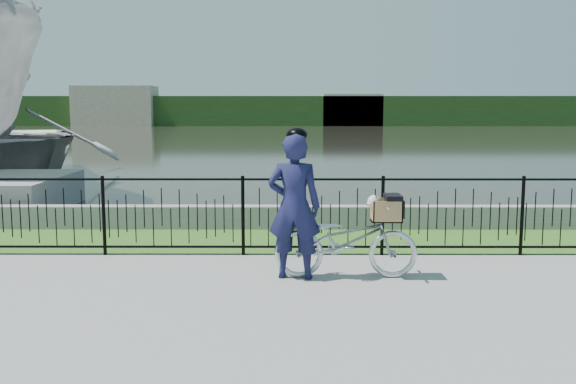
{
  "coord_description": "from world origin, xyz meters",
  "views": [
    {
      "loc": [
        -0.33,
        -7.45,
        2.16
      ],
      "look_at": [
        -0.35,
        1.0,
        1.0
      ],
      "focal_mm": 40.0,
      "sensor_mm": 36.0,
      "label": 1
    }
  ],
  "objects": [
    {
      "name": "bicycle_rig",
      "position": [
        0.39,
        0.4,
        0.48
      ],
      "size": [
        1.78,
        0.62,
        1.07
      ],
      "color": "silver",
      "rests_on": "ground"
    },
    {
      "name": "far_building_right",
      "position": [
        6.0,
        58.5,
        1.6
      ],
      "size": [
        6.0,
        3.0,
        3.2
      ],
      "primitive_type": "cube",
      "color": "#A99E87",
      "rests_on": "ground"
    },
    {
      "name": "cyclist",
      "position": [
        -0.27,
        0.38,
        0.93
      ],
      "size": [
        0.7,
        0.5,
        1.88
      ],
      "color": "#16183E",
      "rests_on": "ground"
    },
    {
      "name": "ground",
      "position": [
        0.0,
        0.0,
        0.0
      ],
      "size": [
        120.0,
        120.0,
        0.0
      ],
      "primitive_type": "plane",
      "color": "gray",
      "rests_on": "ground"
    },
    {
      "name": "grass_strip",
      "position": [
        0.0,
        2.6,
        0.0
      ],
      "size": [
        60.0,
        2.0,
        0.01
      ],
      "primitive_type": "cube",
      "color": "#35601E",
      "rests_on": "ground"
    },
    {
      "name": "far_building_left",
      "position": [
        -18.0,
        58.0,
        2.0
      ],
      "size": [
        8.0,
        4.0,
        4.0
      ],
      "primitive_type": "cube",
      "color": "#A99E87",
      "rests_on": "ground"
    },
    {
      "name": "water",
      "position": [
        0.0,
        33.0,
        0.0
      ],
      "size": [
        120.0,
        120.0,
        0.0
      ],
      "primitive_type": "plane",
      "color": "#26261D",
      "rests_on": "ground"
    },
    {
      "name": "quay_wall",
      "position": [
        0.0,
        3.6,
        0.2
      ],
      "size": [
        60.0,
        0.3,
        0.4
      ],
      "primitive_type": "cube",
      "color": "gray",
      "rests_on": "ground"
    },
    {
      "name": "fence",
      "position": [
        0.0,
        1.6,
        0.58
      ],
      "size": [
        14.0,
        0.06,
        1.15
      ],
      "primitive_type": null,
      "color": "black",
      "rests_on": "ground"
    },
    {
      "name": "far_treeline",
      "position": [
        0.0,
        60.0,
        1.5
      ],
      "size": [
        120.0,
        6.0,
        3.0
      ],
      "primitive_type": "cube",
      "color": "#25471B",
      "rests_on": "ground"
    }
  ]
}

